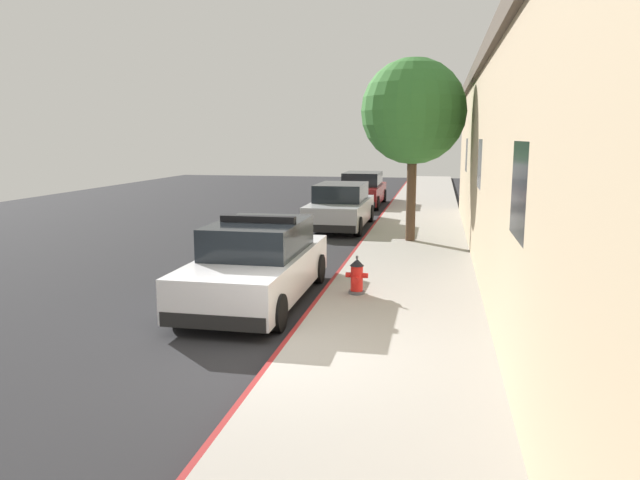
{
  "coord_description": "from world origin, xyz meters",
  "views": [
    {
      "loc": [
        2.16,
        -7.82,
        3.18
      ],
      "look_at": [
        -0.31,
        4.53,
        1.0
      ],
      "focal_mm": 33.4,
      "sensor_mm": 36.0,
      "label": 1
    }
  ],
  "objects_px": {
    "police_cruiser": "(258,264)",
    "street_tree": "(413,112)",
    "parked_car_dark_far": "(362,190)",
    "fire_hydrant": "(357,276)",
    "parked_car_silver_ahead": "(341,207)"
  },
  "relations": [
    {
      "from": "parked_car_dark_far",
      "to": "fire_hydrant",
      "type": "relative_size",
      "value": 6.37
    },
    {
      "from": "parked_car_dark_far",
      "to": "parked_car_silver_ahead",
      "type": "bearing_deg",
      "value": -88.96
    },
    {
      "from": "street_tree",
      "to": "fire_hydrant",
      "type": "bearing_deg",
      "value": -96.5
    },
    {
      "from": "police_cruiser",
      "to": "parked_car_silver_ahead",
      "type": "xyz_separation_m",
      "value": [
        0.02,
        9.83,
        -0.0
      ]
    },
    {
      "from": "police_cruiser",
      "to": "street_tree",
      "type": "bearing_deg",
      "value": 68.98
    },
    {
      "from": "police_cruiser",
      "to": "parked_car_silver_ahead",
      "type": "bearing_deg",
      "value": 89.86
    },
    {
      "from": "parked_car_dark_far",
      "to": "fire_hydrant",
      "type": "distance_m",
      "value": 16.55
    },
    {
      "from": "police_cruiser",
      "to": "street_tree",
      "type": "relative_size",
      "value": 0.91
    },
    {
      "from": "parked_car_dark_far",
      "to": "street_tree",
      "type": "relative_size",
      "value": 0.91
    },
    {
      "from": "fire_hydrant",
      "to": "parked_car_dark_far",
      "type": "bearing_deg",
      "value": 96.92
    },
    {
      "from": "parked_car_silver_ahead",
      "to": "street_tree",
      "type": "xyz_separation_m",
      "value": [
        2.6,
        -3.01,
        3.16
      ]
    },
    {
      "from": "police_cruiser",
      "to": "fire_hydrant",
      "type": "relative_size",
      "value": 6.37
    },
    {
      "from": "parked_car_dark_far",
      "to": "fire_hydrant",
      "type": "bearing_deg",
      "value": -83.08
    },
    {
      "from": "parked_car_silver_ahead",
      "to": "street_tree",
      "type": "distance_m",
      "value": 5.08
    },
    {
      "from": "police_cruiser",
      "to": "fire_hydrant",
      "type": "distance_m",
      "value": 1.95
    }
  ]
}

